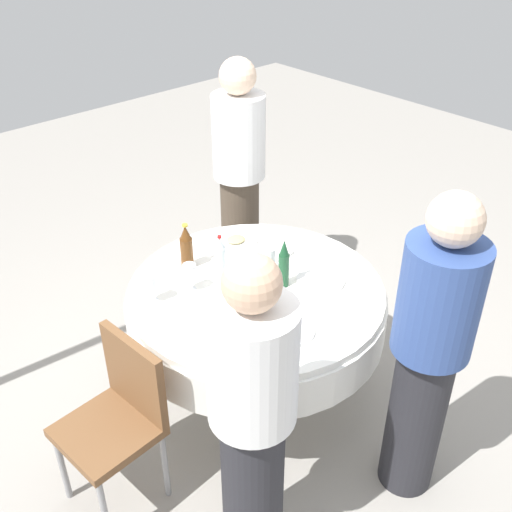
{
  "coord_description": "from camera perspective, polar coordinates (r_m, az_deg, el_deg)",
  "views": [
    {
      "loc": [
        1.74,
        1.91,
        2.59
      ],
      "look_at": [
        0.0,
        0.0,
        0.94
      ],
      "focal_mm": 42.75,
      "sensor_mm": 36.0,
      "label": 1
    }
  ],
  "objects": [
    {
      "name": "bottle_brown_right",
      "position": [
        3.3,
        -6.53,
        0.82
      ],
      "size": [
        0.07,
        0.07,
        0.27
      ],
      "color": "#593314",
      "rests_on": "dining_table"
    },
    {
      "name": "bottle_dark_green_left",
      "position": [
        3.13,
        2.62,
        -0.75
      ],
      "size": [
        0.06,
        0.06,
        0.29
      ],
      "color": "#194728",
      "rests_on": "dining_table"
    },
    {
      "name": "plate_west",
      "position": [
        3.24,
        6.04,
        -2.27
      ],
      "size": [
        0.26,
        0.26,
        0.02
      ],
      "color": "white",
      "rests_on": "dining_table"
    },
    {
      "name": "plate_far",
      "position": [
        2.94,
        -4.06,
        -6.28
      ],
      "size": [
        0.25,
        0.25,
        0.04
      ],
      "color": "white",
      "rests_on": "dining_table"
    },
    {
      "name": "knife_left",
      "position": [
        3.01,
        8.11,
        -5.71
      ],
      "size": [
        0.17,
        0.09,
        0.0
      ],
      "primitive_type": "cube",
      "rotation": [
        0.0,
        0.0,
        3.58
      ],
      "color": "silver",
      "rests_on": "dining_table"
    },
    {
      "name": "ground_plane",
      "position": [
        3.66,
        -0.0,
        -12.42
      ],
      "size": [
        10.0,
        10.0,
        0.0
      ],
      "primitive_type": "plane",
      "color": "gray"
    },
    {
      "name": "person_left",
      "position": [
        2.41,
        -0.34,
        -15.03
      ],
      "size": [
        0.34,
        0.34,
        1.55
      ],
      "rotation": [
        0.0,
        0.0,
        -0.76
      ],
      "color": "#26262B",
      "rests_on": "ground_plane"
    },
    {
      "name": "wine_glass_north",
      "position": [
        3.06,
        -9.82,
        -2.42
      ],
      "size": [
        0.07,
        0.07,
        0.16
      ],
      "color": "white",
      "rests_on": "dining_table"
    },
    {
      "name": "knife_north",
      "position": [
        3.12,
        -0.71,
        -3.71
      ],
      "size": [
        0.17,
        0.09,
        0.0
      ],
      "primitive_type": "cube",
      "rotation": [
        0.0,
        0.0,
        3.56
      ],
      "color": "silver",
      "rests_on": "dining_table"
    },
    {
      "name": "plate_inner",
      "position": [
        2.89,
        3.15,
        -6.94
      ],
      "size": [
        0.24,
        0.24,
        0.04
      ],
      "color": "white",
      "rests_on": "dining_table"
    },
    {
      "name": "knife_right",
      "position": [
        3.49,
        5.68,
        0.47
      ],
      "size": [
        0.05,
        0.18,
        0.0
      ],
      "primitive_type": "cube",
      "rotation": [
        0.0,
        0.0,
        4.53
      ],
      "color": "silver",
      "rests_on": "dining_table"
    },
    {
      "name": "plate_rear",
      "position": [
        3.55,
        -1.89,
        1.36
      ],
      "size": [
        0.24,
        0.24,
        0.04
      ],
      "color": "white",
      "rests_on": "dining_table"
    },
    {
      "name": "bottle_clear_outer",
      "position": [
        3.18,
        -3.37,
        -0.3
      ],
      "size": [
        0.06,
        0.06,
        0.27
      ],
      "color": "silver",
      "rests_on": "dining_table"
    },
    {
      "name": "person_outer",
      "position": [
        4.03,
        -1.57,
        7.33
      ],
      "size": [
        0.34,
        0.34,
        1.65
      ],
      "rotation": [
        0.0,
        0.0,
        2.5
      ],
      "color": "#4C3F33",
      "rests_on": "ground_plane"
    },
    {
      "name": "person_right",
      "position": [
        2.76,
        15.88,
        -8.49
      ],
      "size": [
        0.34,
        0.34,
        1.59
      ],
      "rotation": [
        0.0,
        0.0,
        0.15
      ],
      "color": "#26262B",
      "rests_on": "ground_plane"
    },
    {
      "name": "folded_napkin",
      "position": [
        3.43,
        2.0,
        0.24
      ],
      "size": [
        0.16,
        0.16,
        0.02
      ],
      "primitive_type": "cube",
      "rotation": [
        0.0,
        0.0,
        0.26
      ],
      "color": "white",
      "rests_on": "dining_table"
    },
    {
      "name": "chair_south",
      "position": [
        2.9,
        -12.62,
        -13.99
      ],
      "size": [
        0.43,
        0.43,
        0.87
      ],
      "rotation": [
        0.0,
        0.0,
        -1.5
      ],
      "color": "brown",
      "rests_on": "ground_plane"
    },
    {
      "name": "dining_table",
      "position": [
        3.27,
        -0.0,
        -5.09
      ],
      "size": [
        1.37,
        1.37,
        0.74
      ],
      "color": "white",
      "rests_on": "ground_plane"
    },
    {
      "name": "wine_glass_south",
      "position": [
        3.12,
        -6.24,
        -1.48
      ],
      "size": [
        0.07,
        0.07,
        0.16
      ],
      "color": "white",
      "rests_on": "dining_table"
    },
    {
      "name": "wine_glass_near",
      "position": [
        3.23,
        1.22,
        0.04
      ],
      "size": [
        0.07,
        0.07,
        0.16
      ],
      "color": "white",
      "rests_on": "dining_table"
    }
  ]
}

